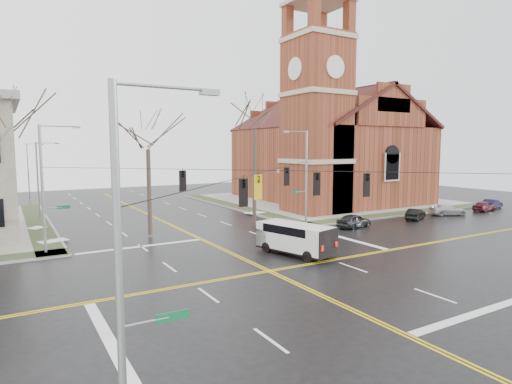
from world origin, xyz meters
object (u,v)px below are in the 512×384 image
signal_pole_sw (126,259)px  signal_pole_ne (305,174)px  parked_car_e (492,204)px  tree_nw_near (148,144)px  church (325,141)px  parked_car_c (448,210)px  parked_car_d (484,206)px  parked_car_b (415,214)px  tree_ne (254,123)px  tree_nw_far (8,125)px  parked_car_a (354,221)px  signal_pole_nw (45,185)px  cargo_van (293,236)px  streetlight_north_b (29,169)px  streetlight_north_a (39,177)px

signal_pole_sw → signal_pole_ne: bearing=45.4°
parked_car_e → tree_nw_near: 42.06m
church → tree_nw_near: church is taller
parked_car_c → church: bearing=36.0°
parked_car_d → signal_pole_ne: bearing=72.8°
tree_nw_near → parked_car_b: bearing=-12.5°
church → tree_ne: 21.80m
tree_nw_far → tree_ne: 19.87m
parked_car_e → tree_nw_near: tree_nw_near is taller
signal_pole_sw → tree_ne: 30.66m
parked_car_a → parked_car_c: size_ratio=0.95×
tree_ne → signal_pole_sw: bearing=-126.1°
signal_pole_nw → parked_car_d: (46.46, -3.59, -4.34)m
tree_ne → tree_nw_far: bearing=179.3°
church → signal_pole_ne: bearing=-135.3°
parked_car_c → tree_ne: size_ratio=0.30×
parked_car_d → parked_car_e: (2.67, 0.60, -0.01)m
parked_car_b → parked_car_c: 5.50m
cargo_van → tree_ne: 13.60m
signal_pole_ne → tree_ne: (-4.82, 1.46, 4.87)m
parked_car_a → tree_nw_far: bearing=69.4°
streetlight_north_b → parked_car_c: streetlight_north_b is taller
parked_car_b → parked_car_d: (11.99, -0.08, 0.03)m
signal_pole_sw → parked_car_b: 39.84m
cargo_van → tree_nw_near: (-6.98, 11.09, 6.58)m
signal_pole_ne → signal_pole_sw: bearing=-134.6°
parked_car_d → tree_nw_near: tree_nw_near is taller
signal_pole_sw → cargo_van: size_ratio=1.48×
streetlight_north_a → parked_car_e: bearing=-21.9°
parked_car_e → tree_nw_near: (-41.08, 5.34, 7.26)m
tree_nw_far → tree_nw_near: bearing=3.6°
parked_car_c → signal_pole_ne: bearing=101.8°
church → cargo_van: church is taller
parked_car_c → tree_nw_far: size_ratio=0.32×
signal_pole_nw → parked_car_c: signal_pole_nw is taller
church → tree_nw_far: size_ratio=2.18×
tree_ne → streetlight_north_a: bearing=138.8°
streetlight_north_a → signal_pole_sw: bearing=-91.0°
cargo_van → tree_ne: (2.80, 10.21, 8.54)m
streetlight_north_b → parked_car_b: streetlight_north_b is taller
parked_car_e → tree_ne: (-31.31, 4.46, 9.22)m
streetlight_north_b → parked_car_d: 60.99m
signal_pole_ne → parked_car_e: size_ratio=2.47×
tree_ne → parked_car_b: bearing=-16.7°
parked_car_c → parked_car_e: 9.16m
cargo_van → parked_car_c: 25.53m
signal_pole_sw → streetlight_north_a: signal_pole_sw is taller
signal_pole_ne → parked_car_e: (26.49, -2.99, -4.35)m
signal_pole_sw → tree_nw_near: (8.05, 25.34, 2.92)m
church → tree_ne: bearing=-147.1°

